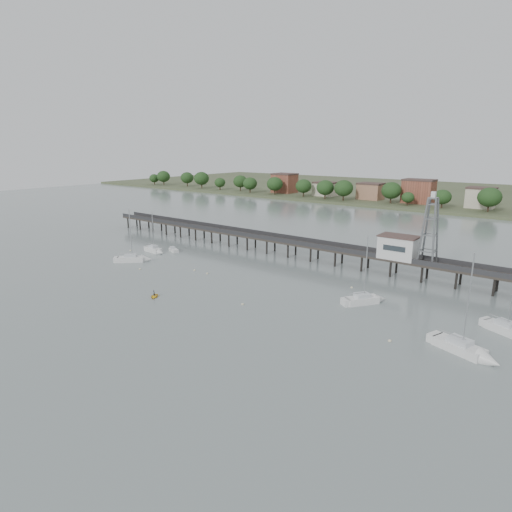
{
  "coord_description": "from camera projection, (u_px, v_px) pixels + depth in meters",
  "views": [
    {
      "loc": [
        57.46,
        -33.45,
        28.72
      ],
      "look_at": [
        -1.59,
        42.0,
        4.0
      ],
      "focal_mm": 30.0,
      "sensor_mm": 36.0,
      "label": 1
    }
  ],
  "objects": [
    {
      "name": "yellow_dinghy",
      "position": [
        154.0,
        297.0,
        83.71
      ],
      "size": [
        1.79,
        1.44,
        2.53
      ],
      "primitive_type": "imported",
      "rotation": [
        0.0,
        0.0,
        0.59
      ],
      "color": "yellow",
      "rests_on": "ground"
    },
    {
      "name": "lattice_tower",
      "position": [
        430.0,
        231.0,
        91.16
      ],
      "size": [
        3.2,
        3.2,
        15.5
      ],
      "color": "slate",
      "rests_on": "ground"
    },
    {
      "name": "sailboat_a",
      "position": [
        136.0,
        259.0,
        109.37
      ],
      "size": [
        7.98,
        7.83,
        14.25
      ],
      "rotation": [
        0.0,
        0.0,
        0.77
      ],
      "color": "white",
      "rests_on": "ground"
    },
    {
      "name": "dinghy_occupant",
      "position": [
        154.0,
        297.0,
        83.71
      ],
      "size": [
        0.7,
        1.24,
        0.28
      ],
      "primitive_type": "imported",
      "rotation": [
        0.0,
        0.0,
        2.89
      ],
      "color": "black",
      "rests_on": "ground"
    },
    {
      "name": "sailboat_b",
      "position": [
        156.0,
        251.0,
        118.26
      ],
      "size": [
        7.22,
        2.6,
        11.82
      ],
      "rotation": [
        0.0,
        0.0,
        -0.08
      ],
      "color": "white",
      "rests_on": "ground"
    },
    {
      "name": "pier_building",
      "position": [
        398.0,
        247.0,
        96.14
      ],
      "size": [
        8.4,
        5.4,
        5.3
      ],
      "color": "silver",
      "rests_on": "ground"
    },
    {
      "name": "pier",
      "position": [
        303.0,
        244.0,
        111.78
      ],
      "size": [
        150.0,
        5.0,
        5.5
      ],
      "color": "#2D2823",
      "rests_on": "ground"
    },
    {
      "name": "white_tender",
      "position": [
        174.0,
        250.0,
        119.56
      ],
      "size": [
        4.01,
        2.72,
        1.44
      ],
      "rotation": [
        0.0,
        0.0,
        -0.35
      ],
      "color": "white",
      "rests_on": "ground"
    },
    {
      "name": "sailboat_c",
      "position": [
        368.0,
        300.0,
        80.48
      ],
      "size": [
        6.71,
        8.14,
        13.64
      ],
      "rotation": [
        0.0,
        0.0,
        0.96
      ],
      "color": "white",
      "rests_on": "ground"
    },
    {
      "name": "sailboat_d",
      "position": [
        470.0,
        352.0,
        60.08
      ],
      "size": [
        9.96,
        5.83,
        15.69
      ],
      "rotation": [
        0.0,
        0.0,
        -0.34
      ],
      "color": "white",
      "rests_on": "ground"
    },
    {
      "name": "far_shore",
      "position": [
        467.0,
        195.0,
        249.21
      ],
      "size": [
        500.0,
        170.0,
        10.4
      ],
      "color": "#475133",
      "rests_on": "ground"
    },
    {
      "name": "ground_plane",
      "position": [
        99.0,
        335.0,
        66.97
      ],
      "size": [
        500.0,
        500.0,
        0.0
      ],
      "primitive_type": "plane",
      "color": "slate",
      "rests_on": "ground"
    },
    {
      "name": "sailboat_e",
      "position": [
        512.0,
        332.0,
        66.5
      ],
      "size": [
        8.16,
        5.49,
        13.15
      ],
      "rotation": [
        0.0,
        0.0,
        -0.44
      ],
      "color": "white",
      "rests_on": "ground"
    },
    {
      "name": "mooring_buoys",
      "position": [
        223.0,
        280.0,
        93.92
      ],
      "size": [
        80.19,
        22.08,
        0.39
      ],
      "color": "beige",
      "rests_on": "ground"
    }
  ]
}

